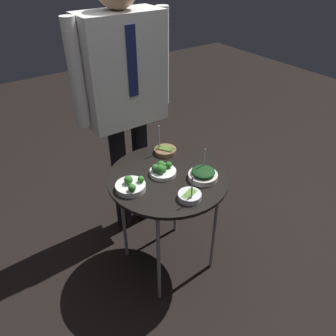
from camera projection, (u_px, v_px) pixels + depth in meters
The scene contains 8 objects.
ground_plane at pixel (168, 260), 2.12m from camera, with size 8.00×8.00×0.00m, color black.
serving_cart at pixel (168, 183), 1.76m from camera, with size 0.64×0.64×0.67m.
bowl_broccoli_far_rim at pixel (162, 170), 1.73m from camera, with size 0.14×0.14×0.07m.
bowl_asparagus_back_right at pixel (165, 150), 1.91m from camera, with size 0.13×0.13×0.18m.
bowl_spinach_front_left at pixel (203, 174), 1.70m from camera, with size 0.15×0.15×0.16m.
bowl_asparagus_back_left at pixel (190, 196), 1.57m from camera, with size 0.11×0.11×0.15m.
bowl_broccoli_near_rim at pixel (131, 186), 1.63m from camera, with size 0.15×0.15×0.07m.
waiter_figure at pixel (124, 84), 1.84m from camera, with size 0.60×0.23×1.63m.
Camera 1 is at (-0.80, -1.15, 1.69)m, focal length 35.00 mm.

